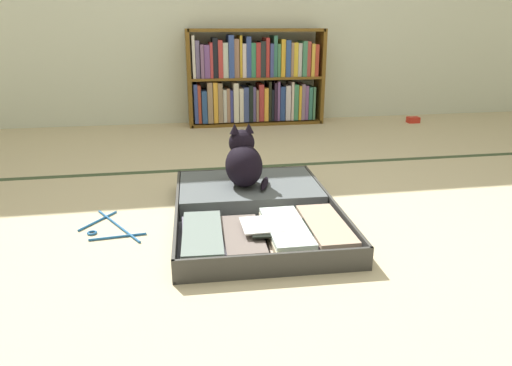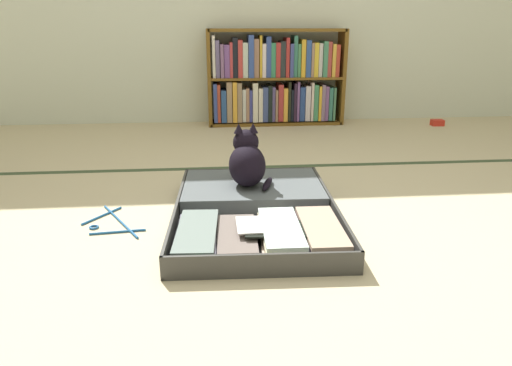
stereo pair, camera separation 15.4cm
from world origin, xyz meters
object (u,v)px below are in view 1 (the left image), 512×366
(open_suitcase, at_px, (255,208))
(black_cat, at_px, (244,162))
(bookshelf, at_px, (254,80))
(clothes_hanger, at_px, (110,228))
(small_red_pouch, at_px, (413,120))

(open_suitcase, height_order, black_cat, black_cat)
(bookshelf, height_order, black_cat, bookshelf)
(clothes_hanger, relative_size, small_red_pouch, 3.65)
(open_suitcase, height_order, small_red_pouch, open_suitcase)
(bookshelf, relative_size, open_suitcase, 1.14)
(clothes_hanger, height_order, small_red_pouch, small_red_pouch)
(bookshelf, height_order, clothes_hanger, bookshelf)
(small_red_pouch, bearing_deg, black_cat, -136.92)
(black_cat, bearing_deg, clothes_hanger, -160.79)
(bookshelf, bearing_deg, black_cat, -101.12)
(black_cat, bearing_deg, small_red_pouch, 43.08)
(bookshelf, bearing_deg, clothes_hanger, -115.31)
(clothes_hanger, bearing_deg, small_red_pouch, 38.08)
(black_cat, bearing_deg, open_suitcase, -82.47)
(open_suitcase, bearing_deg, small_red_pouch, 46.50)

